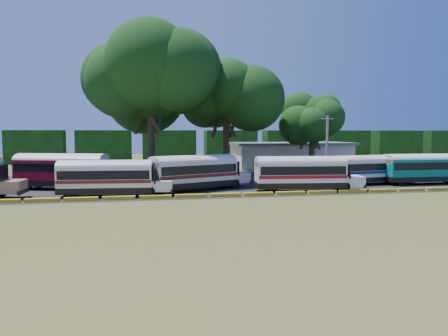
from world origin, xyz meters
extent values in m
plane|color=#3A4D19|center=(0.00, 0.00, 0.00)|extent=(160.00, 160.00, 0.00)
cube|color=black|center=(1.00, 12.00, 0.01)|extent=(64.00, 24.00, 0.02)
cube|color=yellow|center=(-16.50, 1.00, 0.15)|extent=(2.70, 0.45, 0.30)
cube|color=yellow|center=(-13.50, 1.00, 0.15)|extent=(2.70, 0.45, 0.30)
cube|color=yellow|center=(-10.50, 1.00, 0.15)|extent=(2.70, 0.45, 0.30)
cube|color=yellow|center=(-7.50, 1.00, 0.15)|extent=(2.70, 0.45, 0.30)
cube|color=yellow|center=(-4.50, 1.00, 0.15)|extent=(2.70, 0.45, 0.30)
cube|color=yellow|center=(-1.50, 1.00, 0.15)|extent=(2.70, 0.45, 0.30)
cube|color=yellow|center=(1.50, 1.00, 0.15)|extent=(2.70, 0.45, 0.30)
cube|color=yellow|center=(4.50, 1.00, 0.15)|extent=(2.70, 0.45, 0.30)
cube|color=yellow|center=(7.50, 1.00, 0.15)|extent=(2.70, 0.45, 0.30)
cube|color=yellow|center=(10.50, 1.00, 0.15)|extent=(2.70, 0.45, 0.30)
cube|color=yellow|center=(13.50, 1.00, 0.15)|extent=(2.70, 0.45, 0.30)
cube|color=yellow|center=(16.50, 1.00, 0.15)|extent=(2.70, 0.45, 0.30)
cube|color=yellow|center=(19.50, 1.00, 0.15)|extent=(2.70, 0.45, 0.30)
cube|color=yellow|center=(22.50, 1.00, 0.15)|extent=(2.70, 0.45, 0.30)
cube|color=silver|center=(18.00, 30.00, 1.80)|extent=(18.00, 8.00, 3.60)
cube|color=#515358|center=(18.00, 30.00, 3.80)|extent=(19.00, 9.00, 0.40)
cube|color=black|center=(-24.00, 48.00, 3.00)|extent=(10.00, 4.00, 6.00)
cube|color=black|center=(-12.00, 48.00, 3.00)|extent=(10.00, 4.00, 6.00)
cube|color=black|center=(0.00, 48.00, 3.00)|extent=(10.00, 4.00, 6.00)
cube|color=black|center=(12.00, 48.00, 3.00)|extent=(10.00, 4.00, 6.00)
cube|color=black|center=(24.00, 48.00, 3.00)|extent=(10.00, 4.00, 6.00)
cube|color=black|center=(36.00, 48.00, 3.00)|extent=(10.00, 4.00, 6.00)
cube|color=black|center=(48.00, 48.00, 3.00)|extent=(10.00, 4.00, 6.00)
cube|color=black|center=(60.00, 48.00, 3.00)|extent=(10.00, 4.00, 6.00)
cylinder|color=black|center=(-17.53, 4.62, 0.55)|extent=(1.11, 0.36, 1.10)
cube|color=#906D58|center=(-16.39, 3.39, 1.04)|extent=(2.10, 2.51, 1.04)
cube|color=black|center=(-17.08, 3.43, 2.11)|extent=(0.30, 2.53, 1.50)
cube|color=black|center=(-15.46, 3.34, 0.60)|extent=(0.34, 2.69, 0.33)
cylinder|color=black|center=(-9.58, 6.57, 0.53)|extent=(1.11, 0.61, 1.07)
cylinder|color=black|center=(-8.88, 8.75, 0.53)|extent=(1.11, 0.61, 1.07)
cylinder|color=black|center=(-16.51, 8.79, 0.53)|extent=(1.11, 0.61, 1.07)
cylinder|color=black|center=(-15.81, 10.97, 0.53)|extent=(1.11, 0.61, 1.07)
cube|color=black|center=(-13.20, 8.93, 0.70)|extent=(9.17, 5.22, 0.59)
cube|color=maroon|center=(-13.20, 8.93, 1.96)|extent=(9.17, 5.22, 1.96)
cube|color=black|center=(-13.20, 8.93, 2.20)|extent=(8.85, 5.17, 0.82)
ellipsoid|color=beige|center=(-13.20, 8.93, 2.94)|extent=(9.17, 5.22, 1.20)
cube|color=maroon|center=(-8.11, 7.30, 1.02)|extent=(2.55, 2.83, 1.02)
cube|color=black|center=(-8.75, 7.51, 2.06)|extent=(0.90, 2.39, 1.47)
cube|color=black|center=(-7.24, 7.02, 0.59)|extent=(0.98, 2.55, 0.32)
cube|color=black|center=(-17.33, 10.25, 0.59)|extent=(0.98, 2.55, 0.32)
cylinder|color=black|center=(-4.97, 1.67, 0.48)|extent=(0.99, 0.36, 0.97)
cylinder|color=black|center=(-4.79, 3.74, 0.48)|extent=(0.99, 0.36, 0.97)
cylinder|color=black|center=(-11.53, 2.26, 0.48)|extent=(0.99, 0.36, 0.97)
cylinder|color=black|center=(-11.35, 4.32, 0.48)|extent=(0.99, 0.36, 0.97)
cube|color=black|center=(-8.64, 3.04, 0.63)|extent=(8.13, 3.12, 0.53)
cube|color=white|center=(-8.64, 3.04, 1.78)|extent=(8.13, 3.12, 1.77)
cube|color=black|center=(-8.64, 3.04, 1.99)|extent=(7.82, 3.15, 0.74)
cube|color=maroon|center=(-8.64, 3.04, 1.42)|extent=(8.05, 3.15, 0.29)
ellipsoid|color=beige|center=(-8.64, 3.04, 2.66)|extent=(8.13, 3.12, 1.09)
cube|color=white|center=(-3.82, 2.61, 0.92)|extent=(1.93, 2.28, 0.92)
cube|color=black|center=(-4.43, 2.66, 1.87)|extent=(0.34, 2.23, 1.33)
cube|color=black|center=(-3.00, 2.53, 0.53)|extent=(0.39, 2.38, 0.29)
cube|color=black|center=(-12.55, 3.39, 0.53)|extent=(0.39, 2.38, 0.29)
cylinder|color=black|center=(3.45, 5.98, 0.52)|extent=(1.07, 0.68, 1.04)
cylinder|color=black|center=(2.55, 8.01, 0.52)|extent=(1.07, 0.68, 1.04)
cylinder|color=black|center=(-3.00, 3.14, 0.52)|extent=(1.07, 0.68, 1.04)
cylinder|color=black|center=(-3.89, 5.17, 0.52)|extent=(1.07, 0.68, 1.04)
cube|color=black|center=(-0.70, 5.36, 0.67)|extent=(8.82, 5.80, 0.57)
cube|color=beige|center=(-0.70, 5.36, 1.90)|extent=(8.82, 5.80, 1.90)
cube|color=black|center=(-0.70, 5.36, 2.13)|extent=(8.53, 5.72, 0.80)
cube|color=#4D1713|center=(-0.70, 5.36, 1.52)|extent=(8.76, 5.80, 0.31)
ellipsoid|color=beige|center=(-0.70, 5.36, 2.85)|extent=(8.82, 5.80, 1.17)
cube|color=beige|center=(4.04, 7.46, 0.98)|extent=(2.63, 2.84, 0.98)
cube|color=black|center=(3.45, 7.19, 2.00)|extent=(1.10, 2.24, 1.42)
cube|color=black|center=(4.85, 7.81, 0.57)|extent=(1.20, 2.40, 0.31)
cube|color=black|center=(-4.54, 3.67, 0.57)|extent=(1.20, 2.40, 0.31)
cylinder|color=black|center=(12.93, 1.44, 0.51)|extent=(1.04, 0.39, 1.01)
cylinder|color=black|center=(13.17, 3.60, 0.51)|extent=(1.04, 0.39, 1.01)
cylinder|color=black|center=(6.08, 2.18, 0.51)|extent=(1.04, 0.39, 1.01)
cylinder|color=black|center=(6.31, 4.34, 0.51)|extent=(1.04, 0.39, 1.01)
cube|color=black|center=(9.12, 2.94, 0.66)|extent=(8.54, 3.42, 0.56)
cube|color=silver|center=(9.12, 2.94, 1.86)|extent=(8.54, 3.42, 1.86)
cube|color=black|center=(9.12, 2.94, 2.08)|extent=(8.21, 3.44, 0.78)
cube|color=maroon|center=(9.12, 2.94, 1.49)|extent=(8.46, 3.45, 0.30)
ellipsoid|color=beige|center=(9.12, 2.94, 2.79)|extent=(8.54, 3.42, 1.14)
cube|color=silver|center=(14.16, 2.40, 0.96)|extent=(2.05, 2.41, 0.96)
cube|color=black|center=(13.52, 2.47, 1.95)|extent=(0.40, 2.33, 1.39)
cube|color=black|center=(15.01, 2.30, 0.56)|extent=(0.45, 2.49, 0.30)
cube|color=black|center=(5.04, 3.39, 0.56)|extent=(0.45, 2.49, 0.30)
cylinder|color=black|center=(22.10, 6.51, 0.48)|extent=(0.98, 0.42, 0.95)
cylinder|color=black|center=(21.77, 8.53, 0.48)|extent=(0.98, 0.42, 0.95)
cylinder|color=black|center=(15.70, 5.46, 0.48)|extent=(0.98, 0.42, 0.95)
cylinder|color=black|center=(15.37, 7.47, 0.48)|extent=(0.98, 0.42, 0.95)
cube|color=black|center=(18.26, 6.91, 0.62)|extent=(8.11, 3.63, 0.52)
cube|color=silver|center=(18.26, 6.91, 1.75)|extent=(8.11, 3.63, 1.75)
cube|color=black|center=(18.26, 6.91, 1.96)|extent=(7.81, 3.63, 0.73)
cube|color=navy|center=(18.26, 6.91, 1.40)|extent=(8.04, 3.65, 0.29)
ellipsoid|color=beige|center=(18.26, 6.91, 2.62)|extent=(8.11, 3.63, 1.07)
cube|color=silver|center=(22.97, 7.69, 0.91)|extent=(2.04, 2.35, 0.91)
cube|color=black|center=(22.38, 7.59, 1.84)|extent=(0.50, 2.19, 1.31)
cube|color=black|center=(23.77, 7.82, 0.52)|extent=(0.55, 2.33, 0.29)
cube|color=black|center=(14.45, 6.28, 0.52)|extent=(0.55, 2.33, 0.29)
cylinder|color=black|center=(27.89, 6.95, 0.50)|extent=(1.00, 0.29, 1.00)
cylinder|color=black|center=(21.11, 4.87, 0.50)|extent=(1.00, 0.29, 1.00)
cylinder|color=black|center=(21.12, 7.00, 0.50)|extent=(1.00, 0.29, 1.00)
cube|color=black|center=(24.00, 5.91, 0.65)|extent=(8.18, 2.55, 0.55)
cube|color=#087E69|center=(24.00, 5.91, 1.83)|extent=(8.18, 2.55, 1.82)
cube|color=black|center=(24.00, 5.91, 2.04)|extent=(7.85, 2.60, 0.76)
ellipsoid|color=beige|center=(24.00, 5.91, 2.74)|extent=(8.18, 2.55, 1.12)
cube|color=black|center=(19.97, 5.94, 0.55)|extent=(0.20, 2.44, 0.30)
cylinder|color=#3A2F1D|center=(-4.33, 16.02, 4.14)|extent=(0.80, 0.80, 8.28)
cylinder|color=#3A2F1D|center=(-3.11, 16.47, 7.69)|extent=(1.43, 2.94, 4.70)
cylinder|color=#3A2F1D|center=(-5.33, 16.86, 7.69)|extent=(2.25, 2.56, 4.70)
cylinder|color=#3A2F1D|center=(-4.56, 14.74, 7.69)|extent=(3.00, 0.95, 4.70)
ellipsoid|color=black|center=(-4.33, 16.02, 12.03)|extent=(13.42, 13.42, 9.84)
cylinder|color=#3A2F1D|center=(5.33, 19.47, 3.78)|extent=(0.80, 0.80, 7.57)
cylinder|color=#3A2F1D|center=(6.55, 19.92, 7.03)|extent=(1.35, 2.73, 4.32)
cylinder|color=#3A2F1D|center=(4.33, 20.31, 7.03)|extent=(2.10, 2.39, 4.32)
cylinder|color=#3A2F1D|center=(5.10, 18.19, 7.03)|extent=(2.78, 0.91, 4.32)
ellipsoid|color=black|center=(5.33, 19.47, 11.04)|extent=(11.07, 11.07, 8.12)
cylinder|color=#3A2F1D|center=(17.66, 20.74, 2.58)|extent=(0.80, 0.80, 5.16)
cylinder|color=#3A2F1D|center=(18.88, 21.18, 4.80)|extent=(1.10, 2.03, 3.02)
cylinder|color=#3A2F1D|center=(16.67, 21.57, 4.80)|extent=(1.62, 1.81, 3.02)
cylinder|color=#3A2F1D|center=(17.44, 19.46, 4.80)|extent=(2.04, 0.78, 3.02)
ellipsoid|color=black|center=(17.66, 20.74, 7.69)|extent=(7.25, 7.25, 5.32)
cylinder|color=gray|center=(17.07, 14.54, 3.83)|extent=(0.30, 0.30, 7.65)
cube|color=gray|center=(17.07, 14.54, 7.27)|extent=(1.60, 0.12, 0.12)
camera|label=1|loc=(-5.90, -35.88, 5.56)|focal=35.00mm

